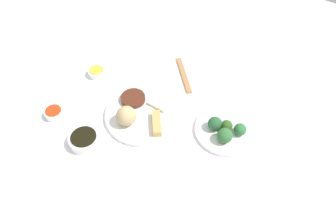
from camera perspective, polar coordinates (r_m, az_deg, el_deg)
tabletop at (r=1.21m, az=-4.21°, el=-0.26°), size 2.20×2.20×0.02m
main_plate at (r=1.18m, az=-4.03°, el=-0.31°), size 0.28×0.28×0.02m
rice_scoop at (r=1.13m, az=-7.23°, el=-0.66°), size 0.07×0.07×0.07m
spring_roll at (r=1.13m, az=-1.96°, el=-1.95°), size 0.09×0.08×0.02m
crab_rangoon_wonton at (r=1.20m, az=-1.17°, el=1.76°), size 0.07×0.08×0.01m
stir_fry_heap at (r=1.21m, az=-6.05°, el=2.34°), size 0.09×0.09×0.02m
broccoli_plate at (r=1.15m, az=9.89°, el=-3.12°), size 0.21×0.21×0.01m
broccoli_floret_0 at (r=1.13m, az=10.11°, el=-2.35°), size 0.04×0.04×0.04m
broccoli_floret_1 at (r=1.13m, az=12.34°, el=-2.97°), size 0.04×0.04×0.04m
broccoli_floret_2 at (r=1.10m, az=9.77°, el=-4.01°), size 0.05×0.05×0.05m
broccoli_floret_3 at (r=1.12m, az=8.11°, el=-1.99°), size 0.05×0.05×0.05m
soy_sauce_bowl at (r=1.13m, az=-14.23°, el=-4.68°), size 0.10×0.10×0.03m
soy_sauce_bowl_liquid at (r=1.12m, az=-14.41°, el=-4.14°), size 0.08×0.08×0.00m
sauce_ramekin_hot_mustard at (r=1.35m, az=-12.19°, el=6.68°), size 0.07×0.07×0.03m
sauce_ramekin_hot_mustard_liquid at (r=1.34m, az=-12.29°, el=7.14°), size 0.06×0.06×0.00m
sauce_ramekin_sweet_and_sour at (r=1.24m, az=-19.06°, el=-0.19°), size 0.07×0.07×0.03m
sauce_ramekin_sweet_and_sour_liquid at (r=1.23m, az=-19.23°, el=0.25°), size 0.06×0.06×0.00m
chopsticks_pair at (r=1.32m, az=2.74°, el=6.43°), size 0.16×0.15×0.01m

